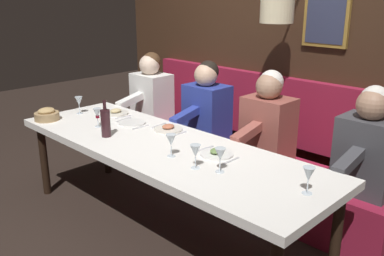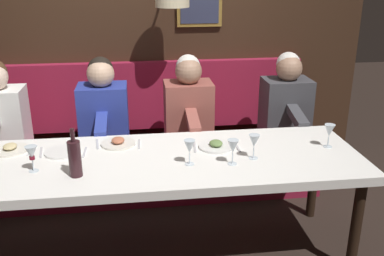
{
  "view_description": "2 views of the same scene",
  "coord_description": "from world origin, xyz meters",
  "px_view_note": "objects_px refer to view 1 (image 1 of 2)",
  "views": [
    {
      "loc": [
        -2.0,
        -2.3,
        1.85
      ],
      "look_at": [
        0.05,
        -0.27,
        0.92
      ],
      "focal_mm": 39.68,
      "sensor_mm": 36.0,
      "label": 1
    },
    {
      "loc": [
        -2.61,
        0.07,
        1.92
      ],
      "look_at": [
        0.05,
        -0.27,
        0.92
      ],
      "focal_mm": 40.98,
      "sensor_mm": 36.0,
      "label": 2
    }
  ],
  "objects_px": {
    "diner_middle": "(206,105)",
    "diner_far": "(151,92)",
    "wine_glass_0": "(171,141)",
    "wine_glass_2": "(97,114)",
    "wine_glass_5": "(79,102)",
    "wine_glass_4": "(309,175)",
    "diner_near": "(268,120)",
    "wine_glass_1": "(220,155)",
    "wine_bottle": "(106,123)",
    "dining_table": "(162,151)",
    "wine_glass_3": "(195,152)",
    "bread_bowl": "(47,115)",
    "diner_nearest": "(368,145)"
  },
  "relations": [
    {
      "from": "diner_middle",
      "to": "diner_far",
      "type": "distance_m",
      "value": 0.82
    },
    {
      "from": "wine_glass_5",
      "to": "wine_glass_3",
      "type": "bearing_deg",
      "value": -95.62
    },
    {
      "from": "diner_middle",
      "to": "bread_bowl",
      "type": "height_order",
      "value": "diner_middle"
    },
    {
      "from": "diner_middle",
      "to": "wine_glass_4",
      "type": "relative_size",
      "value": 4.82
    },
    {
      "from": "diner_near",
      "to": "wine_glass_1",
      "type": "relative_size",
      "value": 4.82
    },
    {
      "from": "diner_near",
      "to": "wine_glass_2",
      "type": "bearing_deg",
      "value": 132.35
    },
    {
      "from": "dining_table",
      "to": "diner_nearest",
      "type": "bearing_deg",
      "value": -53.83
    },
    {
      "from": "dining_table",
      "to": "bread_bowl",
      "type": "xyz_separation_m",
      "value": [
        -0.31,
        1.22,
        0.11
      ]
    },
    {
      "from": "wine_glass_2",
      "to": "wine_glass_5",
      "type": "height_order",
      "value": "same"
    },
    {
      "from": "wine_glass_1",
      "to": "bread_bowl",
      "type": "height_order",
      "value": "wine_glass_1"
    },
    {
      "from": "dining_table",
      "to": "wine_glass_4",
      "type": "bearing_deg",
      "value": -88.29
    },
    {
      "from": "diner_far",
      "to": "wine_glass_5",
      "type": "xyz_separation_m",
      "value": [
        -0.87,
        0.03,
        0.04
      ]
    },
    {
      "from": "wine_glass_3",
      "to": "wine_bottle",
      "type": "xyz_separation_m",
      "value": [
        -0.04,
        0.96,
        -0.0
      ]
    },
    {
      "from": "wine_glass_5",
      "to": "wine_bottle",
      "type": "distance_m",
      "value": 0.78
    },
    {
      "from": "diner_middle",
      "to": "wine_glass_1",
      "type": "height_order",
      "value": "diner_middle"
    },
    {
      "from": "wine_glass_2",
      "to": "wine_glass_3",
      "type": "relative_size",
      "value": 1.0
    },
    {
      "from": "diner_near",
      "to": "wine_glass_0",
      "type": "bearing_deg",
      "value": 173.37
    },
    {
      "from": "wine_glass_4",
      "to": "wine_bottle",
      "type": "distance_m",
      "value": 1.69
    },
    {
      "from": "wine_glass_4",
      "to": "wine_glass_5",
      "type": "relative_size",
      "value": 1.0
    },
    {
      "from": "diner_near",
      "to": "wine_glass_1",
      "type": "height_order",
      "value": "diner_near"
    },
    {
      "from": "diner_middle",
      "to": "wine_glass_4",
      "type": "bearing_deg",
      "value": -118.24
    },
    {
      "from": "wine_glass_4",
      "to": "wine_glass_5",
      "type": "height_order",
      "value": "same"
    },
    {
      "from": "diner_nearest",
      "to": "wine_glass_5",
      "type": "distance_m",
      "value": 2.56
    },
    {
      "from": "dining_table",
      "to": "wine_bottle",
      "type": "bearing_deg",
      "value": 113.05
    },
    {
      "from": "wine_glass_2",
      "to": "wine_glass_5",
      "type": "xyz_separation_m",
      "value": [
        0.11,
        0.48,
        0.0
      ]
    },
    {
      "from": "diner_near",
      "to": "wine_glass_3",
      "type": "distance_m",
      "value": 1.05
    },
    {
      "from": "diner_middle",
      "to": "diner_far",
      "type": "relative_size",
      "value": 1.0
    },
    {
      "from": "wine_glass_4",
      "to": "wine_bottle",
      "type": "xyz_separation_m",
      "value": [
        -0.23,
        1.67,
        -0.0
      ]
    },
    {
      "from": "wine_glass_0",
      "to": "wine_glass_1",
      "type": "xyz_separation_m",
      "value": [
        0.04,
        -0.42,
        0.0
      ]
    },
    {
      "from": "wine_glass_0",
      "to": "wine_glass_2",
      "type": "bearing_deg",
      "value": 88.5
    },
    {
      "from": "diner_middle",
      "to": "wine_glass_2",
      "type": "bearing_deg",
      "value": 159.51
    },
    {
      "from": "dining_table",
      "to": "wine_glass_2",
      "type": "distance_m",
      "value": 0.75
    },
    {
      "from": "diner_near",
      "to": "wine_glass_4",
      "type": "xyz_separation_m",
      "value": [
        -0.85,
        -0.87,
        0.04
      ]
    },
    {
      "from": "dining_table",
      "to": "diner_near",
      "type": "relative_size",
      "value": 3.51
    },
    {
      "from": "diner_near",
      "to": "wine_bottle",
      "type": "relative_size",
      "value": 2.64
    },
    {
      "from": "diner_nearest",
      "to": "diner_far",
      "type": "relative_size",
      "value": 1.0
    },
    {
      "from": "dining_table",
      "to": "wine_glass_0",
      "type": "relative_size",
      "value": 16.93
    },
    {
      "from": "wine_glass_2",
      "to": "wine_glass_5",
      "type": "relative_size",
      "value": 1.0
    },
    {
      "from": "dining_table",
      "to": "wine_glass_3",
      "type": "relative_size",
      "value": 16.93
    },
    {
      "from": "dining_table",
      "to": "wine_glass_0",
      "type": "distance_m",
      "value": 0.32
    },
    {
      "from": "wine_glass_1",
      "to": "wine_glass_3",
      "type": "distance_m",
      "value": 0.17
    },
    {
      "from": "diner_middle",
      "to": "wine_glass_0",
      "type": "height_order",
      "value": "diner_middle"
    },
    {
      "from": "wine_bottle",
      "to": "diner_nearest",
      "type": "bearing_deg",
      "value": -57.07
    },
    {
      "from": "diner_far",
      "to": "wine_glass_0",
      "type": "height_order",
      "value": "diner_far"
    },
    {
      "from": "diner_far",
      "to": "dining_table",
      "type": "bearing_deg",
      "value": -126.98
    },
    {
      "from": "wine_glass_0",
      "to": "bread_bowl",
      "type": "distance_m",
      "value": 1.47
    },
    {
      "from": "diner_far",
      "to": "wine_glass_1",
      "type": "relative_size",
      "value": 4.82
    },
    {
      "from": "bread_bowl",
      "to": "diner_middle",
      "type": "bearing_deg",
      "value": -36.13
    },
    {
      "from": "diner_middle",
      "to": "dining_table",
      "type": "bearing_deg",
      "value": -158.14
    },
    {
      "from": "diner_far",
      "to": "wine_glass_5",
      "type": "relative_size",
      "value": 4.82
    }
  ]
}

